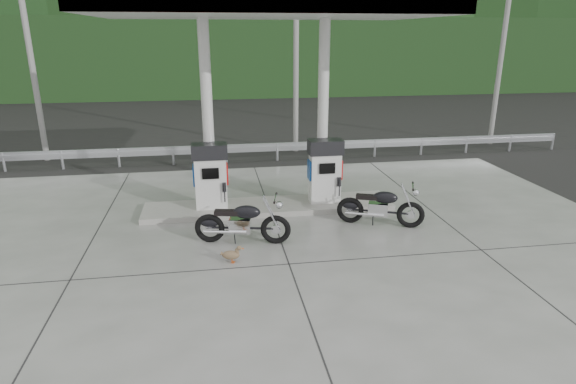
{
  "coord_description": "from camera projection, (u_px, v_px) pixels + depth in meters",
  "views": [
    {
      "loc": [
        -1.52,
        -10.28,
        4.77
      ],
      "look_at": [
        0.3,
        1.0,
        1.0
      ],
      "focal_mm": 30.0,
      "sensor_mm": 36.0,
      "label": 1
    }
  ],
  "objects": [
    {
      "name": "duck",
      "position": [
        231.0,
        255.0,
        10.45
      ],
      "size": [
        0.48,
        0.21,
        0.34
      ],
      "primitive_type": null,
      "rotation": [
        0.0,
        0.0,
        -0.17
      ],
      "color": "brown",
      "rests_on": "forecourt_apron"
    },
    {
      "name": "guardrail",
      "position": [
        252.0,
        144.0,
        18.64
      ],
      "size": [
        26.0,
        0.16,
        1.42
      ],
      "primitive_type": null,
      "color": "#AEB1B6",
      "rests_on": "ground"
    },
    {
      "name": "canopy_column_right",
      "position": [
        323.0,
        112.0,
        13.48
      ],
      "size": [
        0.3,
        0.3,
        5.0
      ],
      "primitive_type": "cylinder",
      "color": "white",
      "rests_on": "pump_island"
    },
    {
      "name": "gas_pump_right",
      "position": [
        325.0,
        171.0,
        13.61
      ],
      "size": [
        0.95,
        0.55,
        1.8
      ],
      "primitive_type": null,
      "color": "white",
      "rests_on": "pump_island"
    },
    {
      "name": "road",
      "position": [
        245.0,
        142.0,
        22.14
      ],
      "size": [
        60.0,
        7.0,
        0.01
      ],
      "primitive_type": "cube",
      "color": "black",
      "rests_on": "ground"
    },
    {
      "name": "forested_hills",
      "position": [
        219.0,
        69.0,
        67.61
      ],
      "size": [
        100.0,
        40.0,
        140.0
      ],
      "primitive_type": null,
      "color": "black",
      "rests_on": "ground"
    },
    {
      "name": "pump_island",
      "position": [
        269.0,
        206.0,
        13.67
      ],
      "size": [
        7.0,
        1.4,
        0.15
      ],
      "primitive_type": "cube",
      "color": "gray",
      "rests_on": "forecourt_apron"
    },
    {
      "name": "motorcycle_left",
      "position": [
        242.0,
        223.0,
        11.34
      ],
      "size": [
        2.23,
        1.11,
        1.01
      ],
      "primitive_type": null,
      "rotation": [
        0.0,
        0.0,
        -0.21
      ],
      "color": "black",
      "rests_on": "forecourt_apron"
    },
    {
      "name": "forecourt_apron",
      "position": [
        282.0,
        245.0,
        11.35
      ],
      "size": [
        18.0,
        14.0,
        0.02
      ],
      "primitive_type": "cube",
      "color": "slate",
      "rests_on": "ground"
    },
    {
      "name": "utility_pole_a",
      "position": [
        31.0,
        55.0,
        17.8
      ],
      "size": [
        0.22,
        0.22,
        8.0
      ],
      "primitive_type": "cylinder",
      "color": "gray",
      "rests_on": "ground"
    },
    {
      "name": "canopy_column_left",
      "position": [
        208.0,
        115.0,
        13.0
      ],
      "size": [
        0.3,
        0.3,
        5.0
      ],
      "primitive_type": "cylinder",
      "color": "white",
      "rests_on": "pump_island"
    },
    {
      "name": "motorcycle_right",
      "position": [
        380.0,
        207.0,
        12.41
      ],
      "size": [
        2.19,
        1.4,
        0.99
      ],
      "primitive_type": null,
      "rotation": [
        0.0,
        0.0,
        -0.39
      ],
      "color": "black",
      "rests_on": "forecourt_apron"
    },
    {
      "name": "tree_band",
      "position": [
        227.0,
        57.0,
        38.54
      ],
      "size": [
        80.0,
        6.0,
        6.0
      ],
      "primitive_type": "cube",
      "color": "black",
      "rests_on": "ground"
    },
    {
      "name": "ground",
      "position": [
        282.0,
        246.0,
        11.36
      ],
      "size": [
        160.0,
        160.0,
        0.0
      ],
      "primitive_type": "plane",
      "color": "black",
      "rests_on": "ground"
    },
    {
      "name": "canopy_roof",
      "position": [
        267.0,
        8.0,
        12.02
      ],
      "size": [
        8.5,
        5.0,
        0.4
      ],
      "primitive_type": "cube",
      "color": "white",
      "rests_on": "canopy_column_left"
    },
    {
      "name": "utility_pole_b",
      "position": [
        296.0,
        54.0,
        19.31
      ],
      "size": [
        0.22,
        0.22,
        8.0
      ],
      "primitive_type": "cylinder",
      "color": "gray",
      "rests_on": "ground"
    },
    {
      "name": "utility_pole_c",
      "position": [
        502.0,
        52.0,
        20.68
      ],
      "size": [
        0.22,
        0.22,
        8.0
      ],
      "primitive_type": "cylinder",
      "color": "gray",
      "rests_on": "ground"
    },
    {
      "name": "gas_pump_left",
      "position": [
        211.0,
        176.0,
        13.12
      ],
      "size": [
        0.95,
        0.55,
        1.8
      ],
      "primitive_type": null,
      "color": "white",
      "rests_on": "pump_island"
    }
  ]
}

